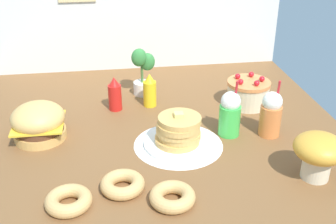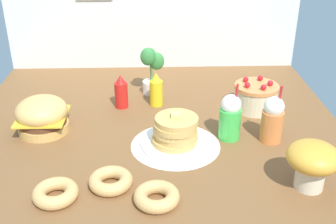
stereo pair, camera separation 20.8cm
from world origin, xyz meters
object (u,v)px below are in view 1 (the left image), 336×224
(cream_soda_cup, at_px, (230,114))
(orange_float_cup, at_px, (271,114))
(mushroom_stool, at_px, (319,152))
(donut_pink_glaze, at_px, (69,200))
(donut_vanilla, at_px, (172,196))
(burger, at_px, (39,122))
(mustard_bottle, at_px, (150,91))
(potted_plant, at_px, (142,69))
(pancake_stack, at_px, (179,133))
(donut_chocolate, at_px, (123,184))
(ketchup_bottle, at_px, (115,95))
(layer_cake, at_px, (248,93))

(cream_soda_cup, height_order, orange_float_cup, same)
(cream_soda_cup, height_order, mushroom_stool, cream_soda_cup)
(donut_pink_glaze, height_order, donut_vanilla, same)
(burger, height_order, cream_soda_cup, cream_soda_cup)
(mustard_bottle, distance_m, potted_plant, 0.18)
(mustard_bottle, xyz_separation_m, mushroom_stool, (0.62, -0.80, 0.04))
(orange_float_cup, height_order, donut_pink_glaze, orange_float_cup)
(pancake_stack, bearing_deg, burger, 165.48)
(donut_pink_glaze, distance_m, donut_vanilla, 0.40)
(donut_vanilla, relative_size, mushroom_stool, 0.85)
(pancake_stack, bearing_deg, donut_chocolate, -132.64)
(ketchup_bottle, bearing_deg, cream_soda_cup, -33.38)
(burger, bearing_deg, donut_vanilla, -45.80)
(burger, distance_m, mustard_bottle, 0.65)
(mustard_bottle, distance_m, donut_pink_glaze, 0.94)
(layer_cake, relative_size, orange_float_cup, 0.83)
(burger, height_order, donut_pink_glaze, burger)
(layer_cake, distance_m, ketchup_bottle, 0.76)
(layer_cake, distance_m, mustard_bottle, 0.57)
(cream_soda_cup, xyz_separation_m, orange_float_cup, (0.20, -0.03, 0.00))
(donut_pink_glaze, bearing_deg, orange_float_cup, 23.73)
(mustard_bottle, height_order, cream_soda_cup, cream_soda_cup)
(potted_plant, bearing_deg, donut_pink_glaze, -110.59)
(burger, distance_m, pancake_stack, 0.69)
(layer_cake, xyz_separation_m, ketchup_bottle, (-0.76, 0.05, 0.02))
(mustard_bottle, bearing_deg, cream_soda_cup, -47.21)
(mustard_bottle, xyz_separation_m, donut_chocolate, (-0.20, -0.77, -0.06))
(orange_float_cup, relative_size, donut_pink_glaze, 1.61)
(orange_float_cup, relative_size, donut_chocolate, 1.61)
(pancake_stack, relative_size, ketchup_bottle, 1.70)
(burger, xyz_separation_m, donut_vanilla, (0.58, -0.59, -0.06))
(burger, height_order, pancake_stack, burger)
(layer_cake, relative_size, potted_plant, 0.82)
(ketchup_bottle, bearing_deg, mustard_bottle, 5.96)
(mustard_bottle, bearing_deg, burger, -153.52)
(ketchup_bottle, height_order, orange_float_cup, orange_float_cup)
(pancake_stack, height_order, orange_float_cup, orange_float_cup)
(donut_vanilla, bearing_deg, mushroom_stool, 7.07)
(layer_cake, distance_m, donut_chocolate, 1.03)
(donut_pink_glaze, xyz_separation_m, donut_chocolate, (0.21, 0.07, 0.00))
(pancake_stack, bearing_deg, ketchup_bottle, 123.04)
(ketchup_bottle, bearing_deg, mushroom_stool, -43.55)
(cream_soda_cup, distance_m, mushroom_stool, 0.49)
(burger, height_order, mustard_bottle, mustard_bottle)
(ketchup_bottle, height_order, donut_chocolate, ketchup_bottle)
(pancake_stack, bearing_deg, donut_pink_glaze, -142.33)
(orange_float_cup, relative_size, donut_vanilla, 1.61)
(layer_cake, height_order, mustard_bottle, mustard_bottle)
(burger, relative_size, orange_float_cup, 0.88)
(potted_plant, bearing_deg, ketchup_bottle, -132.54)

